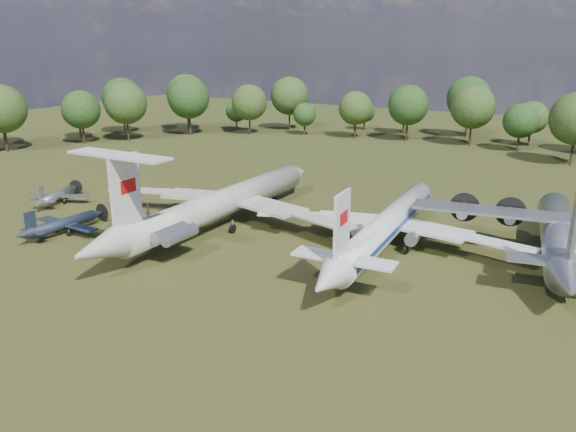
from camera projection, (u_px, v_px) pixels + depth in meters
The scene contains 7 objects.
ground at pixel (230, 229), 75.71m from camera, with size 300.00×300.00×0.00m, color #233C14.
il62_airliner at pixel (223, 208), 76.33m from camera, with size 39.58×51.45×5.05m, color beige, non-canonical shape.
tu104_jet at pixel (387, 230), 67.97m from camera, with size 34.11×45.47×4.55m, color silver, non-canonical shape.
an12_transport at pixel (558, 240), 64.13m from camera, with size 33.36×37.28×4.91m, color #ACAFB4, non-canonical shape.
small_prop_west at pixel (64, 226), 73.39m from camera, with size 10.43×14.23×2.09m, color black, non-canonical shape.
small_prop_northwest at pixel (58, 197), 87.41m from camera, with size 9.51×12.97×1.90m, color #95989D, non-canonical shape.
person_on_il62 at pixel (148, 210), 63.61m from camera, with size 0.60×0.39×1.65m, color brown.
Camera 1 is at (43.36, -57.81, 23.98)m, focal length 35.00 mm.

